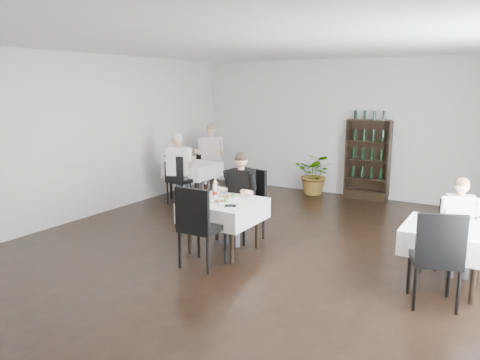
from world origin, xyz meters
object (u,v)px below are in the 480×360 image
(wine_shelf, at_px, (367,160))
(diner_main, at_px, (239,190))
(main_table, at_px, (224,210))
(potted_tree, at_px, (315,174))

(wine_shelf, xyz_separation_m, diner_main, (-0.94, -3.80, -0.03))
(wine_shelf, height_order, diner_main, wine_shelf)
(main_table, distance_m, diner_main, 0.55)
(main_table, relative_size, potted_tree, 1.09)
(wine_shelf, height_order, potted_tree, wine_shelf)
(wine_shelf, relative_size, main_table, 1.70)
(wine_shelf, distance_m, potted_tree, 1.19)
(potted_tree, bearing_deg, wine_shelf, 8.21)
(wine_shelf, height_order, main_table, wine_shelf)
(wine_shelf, xyz_separation_m, potted_tree, (-1.11, -0.16, -0.37))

